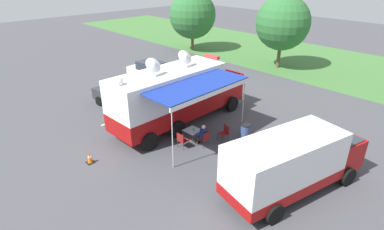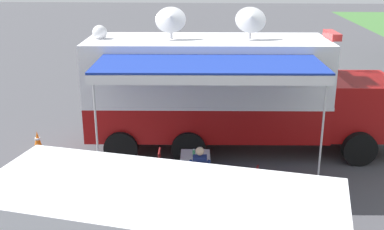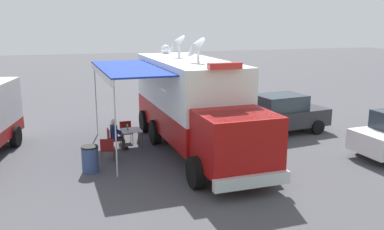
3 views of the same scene
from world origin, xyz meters
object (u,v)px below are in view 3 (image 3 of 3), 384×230
at_px(command_truck, 193,101).
at_px(folding_chair_beside_table, 126,130).
at_px(car_behind_truck, 281,114).
at_px(folding_chair_spare_by_truck, 107,148).
at_px(trash_bin, 90,159).
at_px(folding_table, 131,131).
at_px(seated_responder, 116,134).
at_px(folding_chair_at_table, 112,138).
at_px(traffic_cone, 153,112).
at_px(water_bottle, 128,127).

bearing_deg(command_truck, folding_chair_beside_table, -37.97).
distance_m(command_truck, car_behind_truck, 4.88).
distance_m(folding_chair_spare_by_truck, trash_bin, 1.16).
distance_m(command_truck, folding_chair_spare_by_truck, 3.70).
xyz_separation_m(folding_table, folding_chair_spare_by_truck, (1.09, 1.44, -0.16)).
height_order(folding_table, car_behind_truck, car_behind_truck).
bearing_deg(command_truck, seated_responder, -16.52).
relative_size(folding_chair_at_table, trash_bin, 0.96).
distance_m(command_truck, traffic_cone, 6.34).
height_order(folding_chair_spare_by_truck, trash_bin, trash_bin).
bearing_deg(folding_chair_spare_by_truck, folding_chair_at_table, -102.68).
height_order(folding_chair_beside_table, traffic_cone, folding_chair_beside_table).
height_order(folding_chair_at_table, folding_chair_beside_table, same).
xyz_separation_m(command_truck, trash_bin, (4.05, 1.38, -1.49)).
xyz_separation_m(seated_responder, traffic_cone, (-2.57, -5.25, -0.37)).
bearing_deg(trash_bin, folding_chair_spare_by_truck, -125.52).
bearing_deg(trash_bin, command_truck, -161.14).
height_order(water_bottle, trash_bin, water_bottle).
distance_m(folding_chair_at_table, trash_bin, 2.44).
distance_m(water_bottle, folding_chair_at_table, 0.76).
distance_m(seated_responder, trash_bin, 2.53).
height_order(seated_responder, trash_bin, seated_responder).
xyz_separation_m(folding_table, traffic_cone, (-1.96, -5.11, -0.39)).
relative_size(folding_table, water_bottle, 3.70).
relative_size(trash_bin, car_behind_truck, 0.21).
bearing_deg(folding_table, car_behind_truck, -177.89).
bearing_deg(folding_chair_at_table, traffic_cone, -117.68).
bearing_deg(folding_table, command_truck, 156.35).
distance_m(folding_chair_at_table, folding_chair_spare_by_truck, 1.33).
relative_size(water_bottle, car_behind_truck, 0.05).
bearing_deg(traffic_cone, folding_chair_spare_by_truck, 65.04).
xyz_separation_m(folding_chair_at_table, trash_bin, (0.96, 2.24, -0.06)).
height_order(water_bottle, folding_chair_at_table, water_bottle).
height_order(folding_table, folding_chair_beside_table, folding_chair_beside_table).
distance_m(folding_chair_at_table, traffic_cone, 5.94).
relative_size(traffic_cone, car_behind_truck, 0.13).
xyz_separation_m(command_truck, water_bottle, (2.42, -1.03, -1.11)).
bearing_deg(car_behind_truck, folding_table, 2.11).
distance_m(folding_chair_beside_table, car_behind_truck, 7.00).
relative_size(folding_chair_beside_table, seated_responder, 0.70).
bearing_deg(folding_chair_spare_by_truck, car_behind_truck, -167.98).
height_order(folding_chair_at_table, car_behind_truck, car_behind_truck).
bearing_deg(trash_bin, seated_responder, -117.20).
relative_size(command_truck, folding_chair_beside_table, 11.00).
relative_size(command_truck, water_bottle, 42.74).
bearing_deg(folding_table, folding_chair_spare_by_truck, 52.90).
bearing_deg(folding_chair_beside_table, traffic_cone, -115.64).
bearing_deg(seated_responder, folding_table, -166.89).
xyz_separation_m(folding_chair_beside_table, folding_chair_spare_by_truck, (1.00, 2.29, 0.00)).
height_order(command_truck, folding_chair_beside_table, command_truck).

